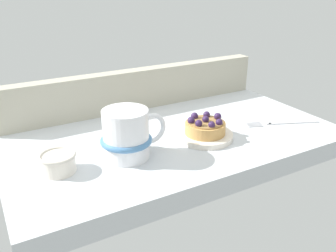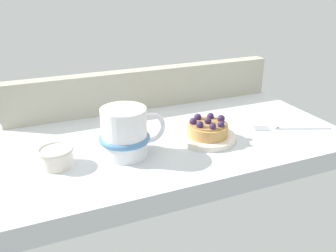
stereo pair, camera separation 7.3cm
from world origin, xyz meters
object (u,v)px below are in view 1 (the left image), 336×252
Objects in this scene: dessert_fork at (282,123)px; sugar_bowl at (58,162)px; dessert_plate at (205,136)px; raspberry_tart at (205,126)px; coffee_mug at (127,135)px.

sugar_bowl reaches higher than dessert_fork.
sugar_bowl is at bearing 178.11° from dessert_plate.
sugar_bowl is (-31.33, 1.03, 1.39)cm from dessert_plate.
dessert_fork is at bearing -6.68° from dessert_plate.
dessert_plate is at bearing -83.73° from raspberry_tart.
coffee_mug is at bearing 179.00° from dessert_plate.
coffee_mug is at bearing 175.96° from dessert_fork.
dessert_fork is 52.20cm from sugar_bowl.
sugar_bowl reaches higher than dessert_plate.
sugar_bowl is at bearing 176.91° from coffee_mug.
coffee_mug is 39.12cm from dessert_fork.
dessert_fork is (20.73, -2.43, -0.25)cm from dessert_plate.
dessert_plate is 0.90× the size of coffee_mug.
raspberry_tart is 0.64× the size of coffee_mug.
sugar_bowl is (-31.33, 1.02, -0.82)cm from raspberry_tart.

